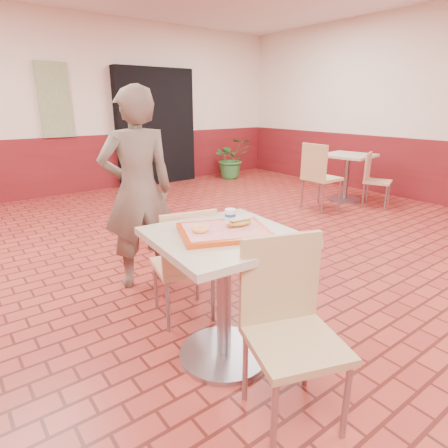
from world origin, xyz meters
TOP-DOWN VIEW (x-y plane):
  - room_shell at (0.00, 0.00)m, footprint 8.01×10.01m
  - wainscot_band at (0.00, 0.00)m, footprint 8.00×10.00m
  - corridor_doorway at (1.20, 4.88)m, footprint 1.60×0.22m
  - promo_poster at (-0.60, 4.94)m, footprint 0.50×0.03m
  - main_table at (-1.06, -0.33)m, footprint 0.79×0.79m
  - chair_main_front at (-1.05, -0.86)m, footprint 0.56×0.56m
  - chair_main_back at (-1.02, 0.19)m, footprint 0.48×0.48m
  - customer at (-1.01, 0.95)m, footprint 0.69×0.52m
  - serving_tray at (-1.06, -0.33)m, footprint 0.50×0.39m
  - ring_donut at (-1.19, -0.28)m, footprint 0.12×0.12m
  - long_john_donut at (-0.96, -0.34)m, footprint 0.17×0.10m
  - paper_cup at (-0.95, -0.24)m, footprint 0.07×0.07m
  - second_table at (3.01, 1.71)m, footprint 0.73×0.73m
  - chair_second_left at (2.18, 1.62)m, footprint 0.47×0.47m
  - chair_second_front at (3.05, 1.24)m, footprint 0.50×0.50m
  - potted_plant at (2.71, 4.40)m, footprint 0.91×0.84m

SIDE VIEW (x-z plane):
  - potted_plant at x=2.71m, z-range 0.00..0.85m
  - chair_second_front at x=3.05m, z-range 0.05..0.88m
  - chair_main_back at x=-1.02m, z-range 0.05..0.92m
  - wainscot_band at x=0.00m, z-range 0.00..1.00m
  - second_table at x=3.01m, z-range 0.13..0.90m
  - chair_main_front at x=-1.05m, z-range 0.05..1.00m
  - chair_second_left at x=2.18m, z-range 0.06..1.05m
  - main_table at x=-1.06m, z-range 0.15..0.98m
  - customer at x=-1.01m, z-range 0.00..1.70m
  - serving_tray at x=-1.06m, z-range 0.84..0.87m
  - ring_donut at x=-1.19m, z-range 0.87..0.90m
  - long_john_donut at x=-0.96m, z-range 0.87..0.92m
  - paper_cup at x=-0.95m, z-range 0.87..0.95m
  - corridor_doorway at x=1.20m, z-range 0.00..2.20m
  - room_shell at x=0.00m, z-range 0.00..3.00m
  - promo_poster at x=-0.60m, z-range 1.00..2.20m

